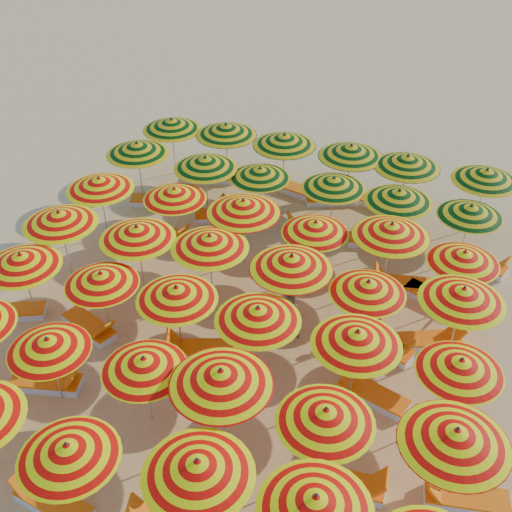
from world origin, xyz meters
name	(u,v)px	position (x,y,z in m)	size (l,w,h in m)	color
ground	(250,311)	(0.00, 0.00, 0.00)	(120.00, 120.00, 0.00)	#E8B567
umbrella_2	(68,451)	(-1.19, -6.85, 1.86)	(2.02, 2.02, 2.12)	silver
umbrella_3	(198,468)	(1.31, -6.46, 2.00)	(2.56, 2.56, 2.27)	silver
umbrella_4	(315,503)	(3.52, -6.42, 1.97)	(2.38, 2.38, 2.24)	silver
umbrella_7	(48,345)	(-3.24, -4.47, 1.79)	(2.14, 2.14, 2.03)	silver
umbrella_8	(144,364)	(-0.91, -4.31, 1.81)	(2.23, 2.23, 2.05)	silver
umbrella_9	(221,377)	(0.93, -4.36, 2.09)	(2.72, 2.72, 2.37)	silver
umbrella_10	(326,416)	(3.20, -4.46, 1.90)	(2.29, 2.29, 2.16)	silver
umbrella_11	(456,437)	(5.67, -4.25, 2.05)	(2.28, 2.28, 2.33)	silver
umbrella_12	(21,260)	(-5.61, -2.13, 1.93)	(2.31, 2.31, 2.19)	silver
umbrella_13	(101,279)	(-3.32, -1.99, 1.81)	(2.32, 2.32, 2.06)	silver
umbrella_14	(176,293)	(-1.20, -2.00, 1.92)	(2.65, 2.65, 2.18)	silver
umbrella_15	(258,314)	(0.96, -2.10, 1.95)	(2.30, 2.30, 2.22)	silver
umbrella_16	(357,338)	(3.33, -2.13, 1.96)	(2.27, 2.27, 2.23)	silver
umbrella_17	(461,366)	(5.62, -2.09, 1.82)	(2.52, 2.52, 2.06)	silver
umbrella_18	(59,218)	(-5.73, -0.14, 2.00)	(2.61, 2.61, 2.28)	silver
umbrella_19	(137,233)	(-3.29, -0.06, 2.00)	(2.80, 2.80, 2.27)	silver
umbrella_20	(210,242)	(-1.22, 0.18, 2.01)	(2.47, 2.47, 2.28)	silver
umbrella_21	(291,262)	(1.16, -0.03, 2.06)	(2.49, 2.49, 2.34)	silver
umbrella_22	(368,287)	(3.19, -0.11, 1.84)	(2.17, 2.17, 2.09)	silver
umbrella_23	(463,295)	(5.45, 0.18, 1.99)	(2.67, 2.67, 2.26)	silver
umbrella_24	(99,184)	(-5.69, 1.99, 1.97)	(2.36, 2.36, 2.24)	silver
umbrella_25	(175,194)	(-3.32, 2.41, 1.84)	(2.53, 2.53, 2.09)	silver
umbrella_26	(243,206)	(-0.94, 2.07, 2.07)	(2.88, 2.88, 2.35)	silver
umbrella_27	(315,227)	(1.24, 2.08, 1.82)	(2.54, 2.54, 2.07)	silver
umbrella_28	(391,230)	(3.34, 2.32, 2.04)	(2.48, 2.48, 2.32)	silver
umbrella_29	(464,257)	(5.36, 2.02, 1.81)	(2.14, 2.14, 2.06)	silver
umbrella_30	(137,148)	(-5.66, 4.44, 2.01)	(2.24, 2.24, 2.29)	silver
umbrella_31	(205,163)	(-3.10, 4.32, 1.98)	(2.79, 2.79, 2.25)	silver
umbrella_32	(260,173)	(-1.27, 4.51, 1.84)	(2.46, 2.46, 2.09)	silver
umbrella_33	(334,183)	(1.16, 4.58, 1.89)	(2.47, 2.47, 2.15)	silver
umbrella_34	(399,196)	(3.23, 4.36, 1.96)	(2.51, 2.51, 2.22)	silver
umbrella_35	(471,211)	(5.35, 4.44, 1.82)	(2.54, 2.54, 2.07)	silver
umbrella_36	(172,124)	(-5.37, 6.55, 2.01)	(2.27, 2.27, 2.29)	silver
umbrella_37	(226,130)	(-3.31, 6.72, 2.05)	(2.49, 2.49, 2.33)	silver
umbrella_38	(284,140)	(-1.10, 6.60, 2.06)	(2.38, 2.38, 2.34)	silver
umbrella_39	(351,151)	(1.26, 6.56, 2.06)	(2.72, 2.72, 2.34)	silver
umbrella_40	(407,161)	(3.15, 6.47, 2.05)	(2.45, 2.45, 2.33)	silver
umbrella_41	(486,175)	(5.64, 6.46, 2.01)	(2.34, 2.34, 2.28)	silver
lounger_1	(52,502)	(-1.79, -7.04, 0.15)	(1.80, 0.86, 0.69)	white
lounger_4	(48,382)	(-3.74, -4.27, 0.15)	(1.82, 0.96, 0.69)	white
lounger_5	(346,484)	(3.80, -4.63, 0.15)	(1.77, 0.70, 0.69)	white
lounger_6	(464,498)	(6.17, -4.15, 0.15)	(1.80, 0.86, 0.69)	white
lounger_7	(12,312)	(-6.20, -2.36, 0.15)	(1.82, 1.24, 0.69)	white
lounger_8	(90,326)	(-3.83, -2.17, 0.15)	(1.82, 1.20, 0.69)	white
lounger_9	(199,349)	(-0.69, -1.98, 0.15)	(1.83, 1.14, 0.69)	white
lounger_10	(372,394)	(3.83, -2.01, 0.15)	(1.83, 1.06, 0.69)	white
lounger_11	(382,346)	(3.79, -0.30, 0.15)	(1.83, 1.14, 0.69)	white
lounger_12	(430,341)	(4.95, 0.33, 0.15)	(1.82, 1.22, 0.69)	white
lounger_13	(166,233)	(-3.83, 2.56, 0.15)	(1.83, 1.06, 0.69)	white
lounger_14	(296,271)	(0.74, 2.01, 0.15)	(1.74, 0.61, 0.69)	white
lounger_15	(401,284)	(3.84, 2.47, 0.15)	(1.81, 0.89, 0.69)	white
lounger_16	(435,298)	(4.86, 2.13, 0.15)	(1.83, 1.15, 0.69)	white
lounger_17	(157,200)	(-5.06, 4.34, 0.15)	(1.83, 1.11, 0.69)	white
lounger_18	(219,216)	(-2.59, 4.11, 0.15)	(1.82, 1.19, 0.69)	white
lounger_19	(243,214)	(-1.87, 4.46, 0.15)	(1.74, 0.62, 0.69)	white
lounger_20	(312,227)	(0.57, 4.46, 0.15)	(1.82, 1.23, 0.69)	white
lounger_21	(376,240)	(2.72, 4.46, 0.15)	(1.82, 1.03, 0.69)	white
lounger_22	(479,264)	(5.95, 4.22, 0.15)	(1.83, 1.10, 0.69)	white
lounger_23	(213,177)	(-3.81, 6.48, 0.15)	(1.82, 1.00, 0.69)	white
lounger_24	(299,190)	(-0.50, 6.62, 0.15)	(1.82, 0.99, 0.69)	white
lounger_25	(329,199)	(0.66, 6.39, 0.15)	(1.82, 1.18, 0.69)	white
lounger_26	(385,207)	(2.65, 6.56, 0.15)	(1.83, 1.15, 0.69)	white
beachgoer_a	(376,315)	(3.46, 0.31, 0.63)	(0.46, 0.30, 1.26)	tan
beachgoer_b	(288,316)	(1.28, -0.62, 0.72)	(0.70, 0.55, 1.45)	tan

